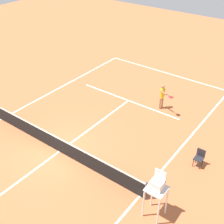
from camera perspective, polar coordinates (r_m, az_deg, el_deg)
name	(u,v)px	position (r m, az deg, el deg)	size (l,w,h in m)	color
ground_plane	(59,151)	(16.58, -10.03, -7.44)	(60.00, 60.00, 0.00)	#B76038
court_lines	(59,151)	(16.58, -10.03, -7.44)	(10.42, 24.47, 0.01)	white
tennis_net	(59,144)	(16.26, -10.20, -6.12)	(11.02, 0.10, 1.07)	#4C4C51
player_serving	(162,95)	(19.57, 9.64, 3.25)	(1.21, 0.90, 1.74)	#9E704C
tennis_ball	(125,122)	(18.45, 2.49, -1.99)	(0.07, 0.07, 0.07)	#CCE033
umpire_chair	(157,188)	(12.41, 8.60, -14.19)	(0.80, 0.80, 2.41)	silver
courtside_chair_mid	(199,157)	(15.82, 16.38, -8.28)	(0.44, 0.46, 0.95)	#262626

